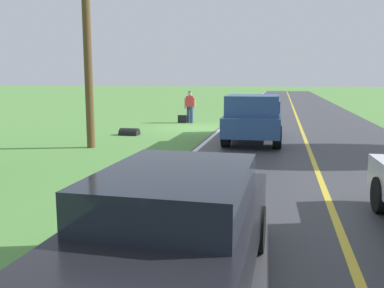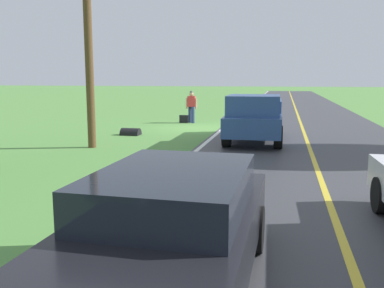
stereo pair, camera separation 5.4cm
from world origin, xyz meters
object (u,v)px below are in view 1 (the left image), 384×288
(utility_pole_roadside, at_px, (87,25))
(hitchhiker_walking, at_px, (190,105))
(suitcase_carried, at_px, (182,119))
(pickup_truck_passing, at_px, (254,117))
(sedan_ahead_same_lane, at_px, (173,229))

(utility_pole_roadside, bearing_deg, hitchhiker_walking, -100.77)
(utility_pole_roadside, bearing_deg, suitcase_carried, -98.20)
(suitcase_carried, height_order, utility_pole_roadside, utility_pole_roadside)
(hitchhiker_walking, distance_m, pickup_truck_passing, 7.29)
(hitchhiker_walking, distance_m, utility_pole_roadside, 9.52)
(pickup_truck_passing, bearing_deg, utility_pole_roadside, 25.26)
(hitchhiker_walking, height_order, suitcase_carried, hitchhiker_walking)
(pickup_truck_passing, bearing_deg, hitchhiker_walking, -58.17)
(sedan_ahead_same_lane, xyz_separation_m, utility_pole_roadside, (5.37, -9.16, 3.46))
(pickup_truck_passing, xyz_separation_m, sedan_ahead_same_lane, (0.15, 11.77, -0.21))
(hitchhiker_walking, xyz_separation_m, pickup_truck_passing, (-3.84, 6.19, -0.01))
(hitchhiker_walking, xyz_separation_m, suitcase_carried, (0.42, 0.09, -0.77))
(hitchhiker_walking, relative_size, suitcase_carried, 3.80)
(suitcase_carried, bearing_deg, sedan_ahead_same_lane, 12.19)
(pickup_truck_passing, xyz_separation_m, utility_pole_roadside, (5.52, 2.60, 3.25))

